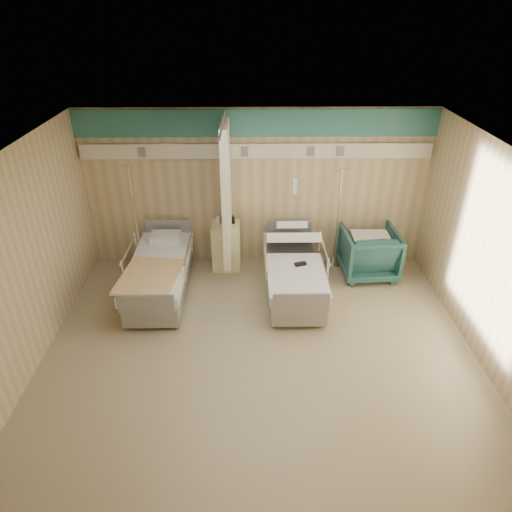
{
  "coord_description": "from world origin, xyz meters",
  "views": [
    {
      "loc": [
        -0.12,
        -5.04,
        4.36
      ],
      "look_at": [
        -0.04,
        0.6,
        1.13
      ],
      "focal_mm": 32.0,
      "sensor_mm": 36.0,
      "label": 1
    }
  ],
  "objects_px": {
    "bed_left": "(160,278)",
    "bed_right": "(294,277)",
    "iv_stand_right": "(335,245)",
    "bedside_cabinet": "(226,246)",
    "iv_stand_left": "(140,251)",
    "visitor_armchair": "(369,253)"
  },
  "relations": [
    {
      "from": "bed_left",
      "to": "iv_stand_left",
      "type": "height_order",
      "value": "iv_stand_left"
    },
    {
      "from": "bedside_cabinet",
      "to": "iv_stand_left",
      "type": "bearing_deg",
      "value": -175.28
    },
    {
      "from": "bed_right",
      "to": "visitor_armchair",
      "type": "height_order",
      "value": "visitor_armchair"
    },
    {
      "from": "bed_left",
      "to": "iv_stand_right",
      "type": "height_order",
      "value": "iv_stand_right"
    },
    {
      "from": "bed_left",
      "to": "bed_right",
      "type": "bearing_deg",
      "value": 0.0
    },
    {
      "from": "bed_right",
      "to": "iv_stand_right",
      "type": "relative_size",
      "value": 1.16
    },
    {
      "from": "iv_stand_right",
      "to": "iv_stand_left",
      "type": "bearing_deg",
      "value": -176.7
    },
    {
      "from": "visitor_armchair",
      "to": "iv_stand_right",
      "type": "bearing_deg",
      "value": -38.09
    },
    {
      "from": "visitor_armchair",
      "to": "bedside_cabinet",
      "type": "bearing_deg",
      "value": -9.61
    },
    {
      "from": "bed_left",
      "to": "bedside_cabinet",
      "type": "distance_m",
      "value": 1.39
    },
    {
      "from": "bed_right",
      "to": "bedside_cabinet",
      "type": "distance_m",
      "value": 1.46
    },
    {
      "from": "bed_right",
      "to": "visitor_armchair",
      "type": "relative_size",
      "value": 2.26
    },
    {
      "from": "bed_left",
      "to": "bedside_cabinet",
      "type": "height_order",
      "value": "bedside_cabinet"
    },
    {
      "from": "bed_left",
      "to": "iv_stand_left",
      "type": "relative_size",
      "value": 1.09
    },
    {
      "from": "bed_left",
      "to": "iv_stand_right",
      "type": "xyz_separation_m",
      "value": [
        3.03,
        0.98,
        0.07
      ]
    },
    {
      "from": "bedside_cabinet",
      "to": "iv_stand_left",
      "type": "distance_m",
      "value": 1.54
    },
    {
      "from": "bedside_cabinet",
      "to": "visitor_armchair",
      "type": "relative_size",
      "value": 0.89
    },
    {
      "from": "iv_stand_right",
      "to": "bed_left",
      "type": "bearing_deg",
      "value": -162.15
    },
    {
      "from": "bed_left",
      "to": "iv_stand_left",
      "type": "bearing_deg",
      "value": 121.82
    },
    {
      "from": "bed_right",
      "to": "visitor_armchair",
      "type": "distance_m",
      "value": 1.49
    },
    {
      "from": "bedside_cabinet",
      "to": "iv_stand_left",
      "type": "height_order",
      "value": "iv_stand_left"
    },
    {
      "from": "bed_right",
      "to": "iv_stand_right",
      "type": "distance_m",
      "value": 1.28
    }
  ]
}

